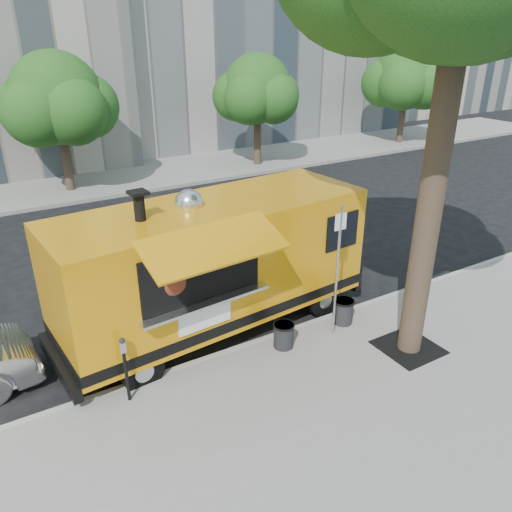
{
  "coord_description": "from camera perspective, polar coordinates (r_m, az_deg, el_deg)",
  "views": [
    {
      "loc": [
        -4.71,
        -8.71,
        6.32
      ],
      "look_at": [
        0.5,
        0.0,
        1.68
      ],
      "focal_mm": 35.0,
      "sensor_mm": 36.0,
      "label": 1
    }
  ],
  "objects": [
    {
      "name": "curb",
      "position": [
        11.03,
        0.26,
        -9.93
      ],
      "size": [
        60.0,
        0.14,
        0.16
      ],
      "primitive_type": "cube",
      "color": "#999993",
      "rests_on": "ground"
    },
    {
      "name": "building_right",
      "position": [
        47.72,
        17.57,
        25.58
      ],
      "size": [
        16.0,
        12.0,
        16.0
      ],
      "primitive_type": "cube",
      "color": "beige",
      "rests_on": "ground"
    },
    {
      "name": "tree_well",
      "position": [
        11.24,
        17.02,
        -9.95
      ],
      "size": [
        1.2,
        1.2,
        0.02
      ],
      "primitive_type": "cube",
      "color": "black",
      "rests_on": "sidewalk"
    },
    {
      "name": "sidewalk",
      "position": [
        9.13,
        10.87,
        -19.17
      ],
      "size": [
        60.0,
        6.0,
        0.15
      ],
      "primitive_type": "cube",
      "color": "gray",
      "rests_on": "ground"
    },
    {
      "name": "trash_bin_left",
      "position": [
        11.61,
        9.95,
        -6.17
      ],
      "size": [
        0.48,
        0.48,
        0.58
      ],
      "color": "black",
      "rests_on": "sidewalk"
    },
    {
      "name": "sign_post",
      "position": [
        10.51,
        9.3,
        -0.98
      ],
      "size": [
        0.28,
        0.06,
        3.0
      ],
      "color": "silver",
      "rests_on": "sidewalk"
    },
    {
      "name": "ground",
      "position": [
        11.75,
        -2.11,
        -8.02
      ],
      "size": [
        120.0,
        120.0,
        0.0
      ],
      "primitive_type": "plane",
      "color": "black",
      "rests_on": "ground"
    },
    {
      "name": "far_tree_b",
      "position": [
        21.87,
        -21.84,
        16.38
      ],
      "size": [
        3.6,
        3.6,
        5.5
      ],
      "color": "#33261C",
      "rests_on": "far_sidewalk"
    },
    {
      "name": "trash_bin_right",
      "position": [
        10.65,
        3.17,
        -8.96
      ],
      "size": [
        0.46,
        0.46,
        0.55
      ],
      "color": "black",
      "rests_on": "sidewalk"
    },
    {
      "name": "far_tree_d",
      "position": [
        31.24,
        16.84,
        19.13
      ],
      "size": [
        3.78,
        3.78,
        5.64
      ],
      "color": "#33261C",
      "rests_on": "far_sidewalk"
    },
    {
      "name": "parking_meter",
      "position": [
        9.25,
        -14.77,
        -11.65
      ],
      "size": [
        0.11,
        0.11,
        1.33
      ],
      "color": "black",
      "rests_on": "sidewalk"
    },
    {
      "name": "far_tree_c",
      "position": [
        24.78,
        0.17,
        18.53
      ],
      "size": [
        3.24,
        3.24,
        5.21
      ],
      "color": "#33261C",
      "rests_on": "far_sidewalk"
    },
    {
      "name": "far_sidewalk",
      "position": [
        23.54,
        -18.4,
        7.93
      ],
      "size": [
        60.0,
        5.0,
        0.15
      ],
      "primitive_type": "cube",
      "color": "gray",
      "rests_on": "ground"
    },
    {
      "name": "food_truck",
      "position": [
        10.87,
        -4.88,
        -0.85
      ],
      "size": [
        7.35,
        3.8,
        3.55
      ],
      "rotation": [
        0.0,
        0.0,
        0.09
      ],
      "color": "orange",
      "rests_on": "ground"
    }
  ]
}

